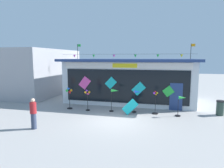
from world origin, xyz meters
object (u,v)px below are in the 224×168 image
(wind_spinner_center_left, at_px, (114,95))
(person_mid_plaza, at_px, (33,113))
(wind_spinner_far_right, at_px, (181,102))
(wind_spinner_center_right, at_px, (137,97))
(wind_spinner_right, at_px, (155,103))
(kite_shop_building, at_px, (130,80))
(wind_spinner_far_left, at_px, (69,95))
(trash_bin, at_px, (220,108))
(wind_spinner_left, at_px, (87,97))
(display_kite_on_ground, at_px, (130,107))

(wind_spinner_center_left, relative_size, person_mid_plaza, 0.98)
(wind_spinner_far_right, bearing_deg, wind_spinner_center_right, 175.21)
(wind_spinner_right, bearing_deg, wind_spinner_far_right, -7.05)
(kite_shop_building, relative_size, wind_spinner_center_left, 6.68)
(wind_spinner_far_left, bearing_deg, wind_spinner_center_right, 2.06)
(kite_shop_building, xyz_separation_m, trash_bin, (6.58, -3.33, -1.37))
(wind_spinner_center_left, bearing_deg, wind_spinner_left, -174.16)
(wind_spinner_center_left, distance_m, person_mid_plaza, 5.58)
(kite_shop_building, relative_size, trash_bin, 10.97)
(wind_spinner_center_left, distance_m, wind_spinner_right, 2.90)
(wind_spinner_left, xyz_separation_m, display_kite_on_ground, (3.16, -0.32, -0.48))
(wind_spinner_left, height_order, display_kite_on_ground, wind_spinner_left)
(wind_spinner_far_left, bearing_deg, person_mid_plaza, -89.59)
(wind_spinner_far_left, xyz_separation_m, wind_spinner_center_right, (5.03, 0.18, 0.05))
(wind_spinner_right, relative_size, display_kite_on_ground, 1.57)
(person_mid_plaza, relative_size, trash_bin, 1.68)
(wind_spinner_left, distance_m, wind_spinner_center_left, 1.95)
(wind_spinner_center_left, height_order, trash_bin, wind_spinner_center_left)
(wind_spinner_left, bearing_deg, wind_spinner_center_left, 5.84)
(wind_spinner_right, bearing_deg, trash_bin, 9.63)
(trash_bin, distance_m, display_kite_on_ground, 5.99)
(wind_spinner_center_left, bearing_deg, wind_spinner_far_left, -179.46)
(wind_spinner_left, xyz_separation_m, trash_bin, (9.00, 1.02, -0.53))
(wind_spinner_far_right, distance_m, trash_bin, 2.77)
(wind_spinner_far_left, relative_size, wind_spinner_right, 1.01)
(kite_shop_building, distance_m, person_mid_plaza, 9.45)
(wind_spinner_center_left, relative_size, wind_spinner_right, 1.02)
(kite_shop_building, height_order, trash_bin, kite_shop_building)
(wind_spinner_left, distance_m, wind_spinner_far_right, 6.43)
(wind_spinner_left, bearing_deg, wind_spinner_right, 3.63)
(wind_spinner_center_right, height_order, trash_bin, wind_spinner_center_right)
(wind_spinner_center_left, relative_size, wind_spinner_center_right, 1.04)
(wind_spinner_right, height_order, display_kite_on_ground, wind_spinner_right)
(trash_bin, xyz_separation_m, display_kite_on_ground, (-5.84, -1.34, 0.05))
(wind_spinner_right, height_order, trash_bin, wind_spinner_right)
(person_mid_plaza, bearing_deg, trash_bin, -102.02)
(kite_shop_building, relative_size, wind_spinner_far_left, 6.72)
(wind_spinner_center_left, bearing_deg, wind_spinner_center_right, 5.30)
(kite_shop_building, bearing_deg, trash_bin, -26.82)
(wind_spinner_center_right, bearing_deg, wind_spinner_right, -1.87)
(wind_spinner_left, bearing_deg, trash_bin, 6.45)
(wind_spinner_left, xyz_separation_m, wind_spinner_right, (4.80, 0.30, -0.25))
(wind_spinner_far_right, bearing_deg, kite_shop_building, 133.33)
(wind_spinner_far_left, distance_m, display_kite_on_ground, 4.72)
(wind_spinner_center_left, height_order, wind_spinner_right, wind_spinner_center_left)
(display_kite_on_ground, bearing_deg, wind_spinner_center_right, 61.51)
(wind_spinner_far_left, bearing_deg, display_kite_on_ground, -5.98)
(wind_spinner_far_left, bearing_deg, wind_spinner_far_right, -0.45)
(wind_spinner_far_right, bearing_deg, wind_spinner_far_left, 179.55)
(person_mid_plaza, distance_m, display_kite_on_ground, 6.05)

